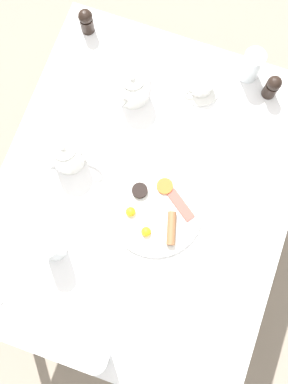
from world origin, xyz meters
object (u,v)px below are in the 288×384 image
water_glass_tall (97,358)px  water_glass_short (251,65)px  pepper_grinder (272,87)px  salt_grinder (86,21)px  teapot_far (67,154)px  knife_by_plate (229,153)px  spoon_for_tea (185,309)px  teacup_with_saucer_left (201,85)px  teapot_near (133,87)px  fork_by_plate (111,304)px  breakfast_plate (155,210)px  wine_glass_spare (52,248)px

water_glass_tall → water_glass_short: bearing=81.2°
pepper_grinder → salt_grinder: size_ratio=1.00×
teapot_far → water_glass_short: bearing=-140.9°
knife_by_plate → spoon_for_tea: (0.02, -0.50, 0.00)m
teacup_with_saucer_left → salt_grinder: 0.43m
water_glass_short → salt_grinder: (-0.56, -0.02, -0.01)m
knife_by_plate → spoon_for_tea: same height
teapot_near → salt_grinder: bearing=-119.9°
fork_by_plate → spoon_for_tea: size_ratio=1.14×
teapot_far → salt_grinder: bearing=-83.5°
breakfast_plate → salt_grinder: salt_grinder is taller
teacup_with_saucer_left → teapot_far: bearing=-130.3°
pepper_grinder → salt_grinder: bearing=178.1°
fork_by_plate → teacup_with_saucer_left: bearing=87.1°
breakfast_plate → teapot_near: bearing=119.4°
teacup_with_saucer_left → pepper_grinder: (0.22, 0.06, 0.02)m
salt_grinder → fork_by_plate: salt_grinder is taller
breakfast_plate → pepper_grinder: (0.22, 0.49, 0.04)m
pepper_grinder → teapot_far: bearing=-141.2°
pepper_grinder → spoon_for_tea: (-0.04, -0.74, -0.05)m
water_glass_short → fork_by_plate: bearing=-101.4°
teapot_near → teacup_with_saucer_left: bearing=122.4°
teapot_far → water_glass_short: 0.65m
water_glass_short → knife_by_plate: water_glass_short is taller
pepper_grinder → salt_grinder: 0.64m
breakfast_plate → knife_by_plate: 0.30m
teapot_far → water_glass_tall: 0.60m
teapot_near → water_glass_short: size_ratio=1.63×
salt_grinder → breakfast_plate: bearing=-50.8°
spoon_for_tea → pepper_grinder: bearing=86.7°
teapot_far → spoon_for_tea: (0.49, -0.32, -0.06)m
breakfast_plate → pepper_grinder: pepper_grinder is taller
teacup_with_saucer_left → fork_by_plate: teacup_with_saucer_left is taller
salt_grinder → fork_by_plate: bearing=-64.8°
teapot_near → fork_by_plate: size_ratio=1.14×
breakfast_plate → wine_glass_spare: size_ratio=2.04×
teacup_with_saucer_left → fork_by_plate: 0.75m
teapot_near → fork_by_plate: bearing=21.2°
breakfast_plate → wine_glass_spare: (-0.24, -0.21, 0.06)m
pepper_grinder → spoon_for_tea: bearing=-93.3°
spoon_for_tea → water_glass_tall: bearing=-133.6°
teapot_near → pepper_grinder: bearing=117.2°
teapot_near → wine_glass_spare: bearing=2.2°
breakfast_plate → water_glass_tall: (-0.01, -0.45, 0.06)m
teapot_near → water_glass_short: bearing=127.6°
teapot_far → pepper_grinder: 0.68m
teapot_far → water_glass_tall: teapot_far is taller
teapot_far → water_glass_short: teapot_far is taller
teapot_near → knife_by_plate: size_ratio=0.97×
water_glass_tall → knife_by_plate: size_ratio=0.65×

